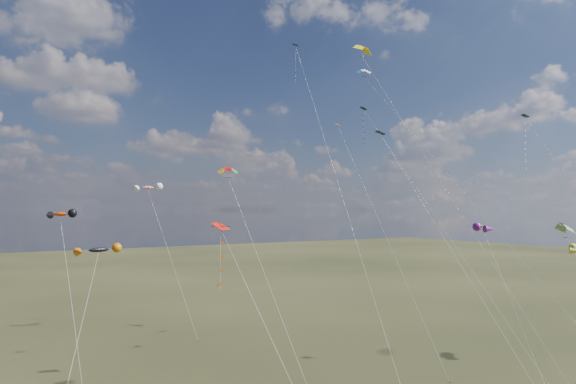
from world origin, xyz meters
TOP-DOWN VIEW (x-y plane):
  - diamond_black_high at (15.81, 21.66)m, footprint 1.35×28.25m
  - diamond_navy_tall at (1.74, 17.67)m, footprint 5.28×24.44m
  - diamond_black_mid at (0.38, -2.62)m, footprint 2.12×21.04m
  - diamond_red_low at (-16.86, -1.87)m, footprint 3.61×12.26m
  - diamond_navy_right at (23.94, 3.54)m, footprint 9.81×13.57m
  - diamond_orange_center at (8.70, 14.35)m, footprint 2.26×16.19m
  - parafoil_yellow at (1.74, 6.83)m, footprint 9.89×18.24m
  - parafoil_blue_white at (18.44, 26.02)m, footprint 17.48×25.13m
  - parafoil_striped at (28.21, 2.45)m, footprint 8.54×10.36m
  - parafoil_tricolor at (-7.53, 17.67)m, footprint 2.25×19.01m
  - novelty_black_orange at (-21.10, 14.67)m, footprint 6.78×9.67m
  - novelty_orange_black at (-22.52, 26.45)m, footprint 2.86×9.91m
  - novelty_white_purple at (8.37, -1.50)m, footprint 2.36×9.45m
  - novelty_redwhite_stripe at (-8.27, 43.74)m, footprint 5.01×13.38m
  - novelty_blue_yellow at (15.11, -5.84)m, footprint 4.38×7.98m

SIDE VIEW (x-z plane):
  - diamond_red_low at x=-16.86m, z-range 5.24..21.42m
  - novelty_blue_yellow at x=15.11m, z-range 6.47..20.40m
  - novelty_black_orange at x=-21.10m, z-range 6.51..20.54m
  - parafoil_striped at x=28.21m, z-range 7.16..23.10m
  - novelty_white_purple at x=8.37m, z-range 7.43..23.25m
  - novelty_orange_black at x=-22.52m, z-range 7.95..25.01m
  - diamond_black_mid at x=0.38m, z-range 4.61..28.75m
  - diamond_orange_center at x=8.70m, z-range 4.79..32.52m
  - novelty_redwhite_stripe at x=-8.27m, z-range 9.73..30.68m
  - parafoil_tricolor at x=-7.53m, z-range 10.21..32.00m
  - diamond_navy_right at x=23.94m, z-range 9.50..37.45m
  - diamond_black_high at x=15.81m, z-range 10.93..42.28m
  - diamond_navy_tall at x=1.74m, z-range 13.14..49.93m
  - parafoil_yellow at x=1.74m, z-range 15.91..49.34m
  - parafoil_blue_white at x=18.44m, z-range 18.03..56.01m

